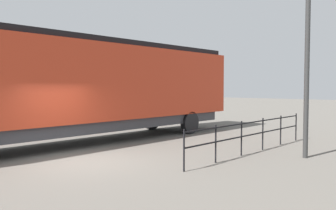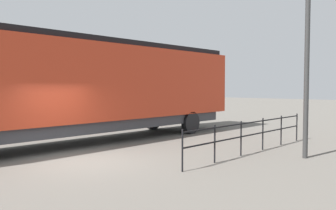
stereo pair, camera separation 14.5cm
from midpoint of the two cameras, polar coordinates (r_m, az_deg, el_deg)
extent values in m
plane|color=#666059|center=(11.65, -12.94, -8.78)|extent=(120.00, 120.00, 0.00)
cube|color=red|center=(15.37, -11.97, 3.55)|extent=(2.97, 15.72, 3.06)
cube|color=black|center=(19.96, 3.68, 2.14)|extent=(2.85, 2.50, 2.14)
cube|color=black|center=(15.47, -12.04, 9.68)|extent=(2.68, 15.10, 0.24)
cube|color=#38383D|center=(15.45, -11.90, -2.98)|extent=(2.68, 14.47, 0.45)
cylinder|color=black|center=(19.75, -2.25, -2.29)|extent=(0.30, 1.10, 1.10)
cylinder|color=black|center=(17.98, 3.83, -2.82)|extent=(0.30, 1.10, 1.10)
cylinder|color=#2D2D2D|center=(12.57, 21.47, 4.18)|extent=(0.16, 0.16, 5.34)
cube|color=black|center=(13.07, 13.60, -2.68)|extent=(0.04, 7.71, 0.04)
cube|color=black|center=(13.12, 13.57, -4.59)|extent=(0.04, 7.71, 0.04)
cylinder|color=black|center=(9.97, 2.72, -7.23)|extent=(0.05, 0.05, 1.19)
cylinder|color=black|center=(11.18, 7.80, -6.14)|extent=(0.05, 0.05, 1.19)
cylinder|color=black|center=(12.47, 11.85, -5.24)|extent=(0.05, 0.05, 1.19)
cylinder|color=black|center=(13.81, 15.12, -4.48)|extent=(0.05, 0.05, 1.19)
cylinder|color=black|center=(15.18, 17.80, -3.85)|extent=(0.05, 0.05, 1.19)
cylinder|color=black|center=(16.59, 20.02, -3.32)|extent=(0.05, 0.05, 1.19)
camera|label=1|loc=(0.07, -89.70, 0.02)|focal=38.36mm
camera|label=2|loc=(0.07, 90.30, -0.02)|focal=38.36mm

